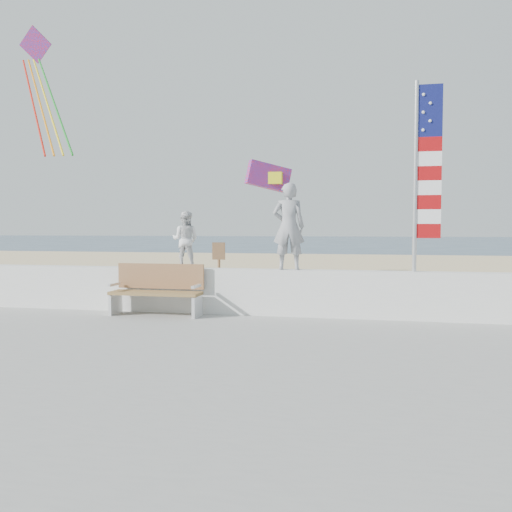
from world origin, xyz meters
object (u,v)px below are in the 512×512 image
Objects in this scene: adult at (289,226)px; child at (185,240)px; bench at (157,289)px; flag at (423,168)px.

adult reaches higher than child.
flag is at bearing 5.17° from bench.
bench is at bearing -174.83° from flag.
child is at bearing -6.16° from adult.
flag reaches higher than child.
child is 0.33× the size of flag.
child is at bearing 180.00° from flag.
bench is 0.51× the size of flag.
adult is at bearing 179.36° from child.
flag is (2.48, -0.00, 1.07)m from adult.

